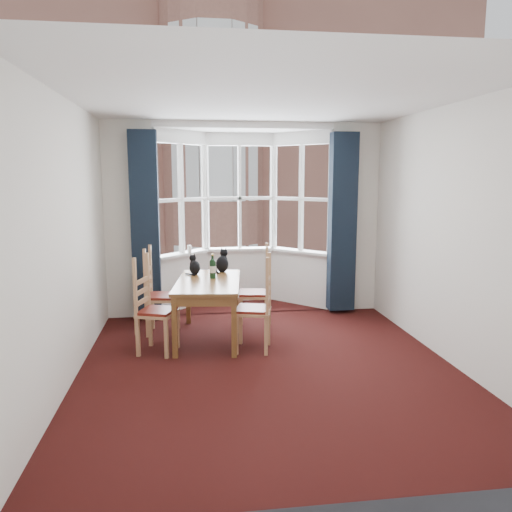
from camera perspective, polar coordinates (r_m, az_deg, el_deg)
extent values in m
plane|color=black|center=(5.46, 1.48, -12.72)|extent=(4.50, 4.50, 0.00)
plane|color=white|center=(5.12, 1.61, 17.73)|extent=(4.50, 4.50, 0.00)
plane|color=silver|center=(5.18, -20.86, 1.50)|extent=(0.00, 4.50, 4.50)
plane|color=silver|center=(5.77, 21.55, 2.20)|extent=(0.00, 4.50, 4.50)
plane|color=silver|center=(2.94, 8.57, -3.48)|extent=(4.00, 0.00, 4.00)
cube|color=silver|center=(7.33, -14.23, 3.92)|extent=(0.70, 0.12, 2.80)
cube|color=silver|center=(7.69, 11.08, 4.26)|extent=(0.70, 0.12, 2.80)
cube|color=black|center=(7.13, -12.54, 3.44)|extent=(0.38, 0.22, 2.60)
cube|color=black|center=(7.45, 9.83, 3.76)|extent=(0.38, 0.22, 2.60)
cube|color=brown|center=(6.23, -5.47, -2.98)|extent=(0.92, 1.51, 0.04)
cube|color=brown|center=(5.72, -9.28, -8.06)|extent=(0.07, 0.07, 0.71)
cube|color=brown|center=(6.99, -7.75, -4.83)|extent=(0.07, 0.07, 0.71)
cube|color=brown|center=(5.66, -2.52, -8.12)|extent=(0.07, 0.07, 0.71)
cube|color=brown|center=(6.95, -2.26, -4.84)|extent=(0.07, 0.07, 0.71)
cube|color=tan|center=(5.90, -11.20, -6.30)|extent=(0.51, 0.53, 0.06)
cube|color=#57160F|center=(5.90, -11.21, -6.16)|extent=(0.46, 0.48, 0.03)
cube|color=tan|center=(6.60, -10.63, -4.63)|extent=(0.44, 0.46, 0.06)
cube|color=#57160F|center=(6.60, -10.63, -4.50)|extent=(0.40, 0.42, 0.03)
cube|color=tan|center=(5.87, -0.35, -6.21)|extent=(0.49, 0.50, 0.06)
cube|color=#57160F|center=(5.87, -0.35, -6.07)|extent=(0.44, 0.45, 0.03)
cube|color=tan|center=(6.65, -0.30, -4.35)|extent=(0.46, 0.48, 0.06)
cube|color=#57160F|center=(6.65, -0.30, -4.23)|extent=(0.41, 0.43, 0.03)
ellipsoid|color=black|center=(6.60, -7.00, -1.35)|extent=(0.20, 0.23, 0.19)
sphere|color=black|center=(6.64, -7.24, -0.25)|extent=(0.12, 0.12, 0.09)
cone|color=black|center=(6.63, -7.45, 0.11)|extent=(0.04, 0.04, 0.04)
cone|color=black|center=(6.65, -7.05, 0.15)|extent=(0.04, 0.04, 0.04)
ellipsoid|color=black|center=(6.75, -3.88, -0.93)|extent=(0.24, 0.27, 0.22)
sphere|color=black|center=(6.80, -3.70, 0.35)|extent=(0.14, 0.14, 0.10)
cone|color=black|center=(6.80, -3.94, 0.80)|extent=(0.05, 0.05, 0.05)
cone|color=black|center=(6.78, -3.46, 0.78)|extent=(0.05, 0.05, 0.05)
cylinder|color=black|center=(6.34, -4.97, -1.56)|extent=(0.08, 0.08, 0.22)
sphere|color=black|center=(6.32, -4.98, -0.62)|extent=(0.07, 0.07, 0.07)
cylinder|color=black|center=(6.31, -4.98, -0.24)|extent=(0.03, 0.03, 0.09)
cylinder|color=gold|center=(6.31, -4.99, 0.13)|extent=(0.03, 0.03, 0.02)
cylinder|color=silver|center=(6.34, -4.97, -1.51)|extent=(0.08, 0.08, 0.08)
cylinder|color=white|center=(7.68, -7.61, 0.81)|extent=(0.06, 0.06, 0.12)
plane|color=#333335|center=(38.12, -6.28, -3.01)|extent=(80.00, 80.00, 0.00)
cube|color=#975E4E|center=(19.30, -5.27, 6.09)|extent=(18.00, 6.00, 14.00)
cylinder|color=#975E4E|center=(16.31, -4.82, 5.53)|extent=(3.20, 3.20, 14.00)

